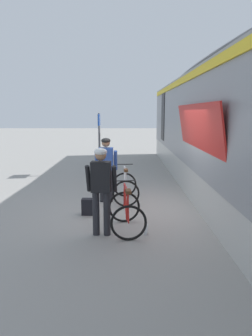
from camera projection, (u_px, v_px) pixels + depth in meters
ground_plane at (146, 209)px, 7.89m from camera, size 80.00×80.00×0.00m
cyclist_near_in_blue at (107, 164)px, 8.41m from camera, size 0.61×0.31×1.76m
cyclist_far_in_dark at (102, 184)px, 6.08m from camera, size 0.63×0.34×1.76m
bicycle_near_white at (126, 187)px, 8.54m from camera, size 0.76×1.10×0.99m
bicycle_far_red at (127, 212)px, 6.41m from camera, size 0.80×1.13×0.99m
backpack_on_platform at (88, 207)px, 7.45m from camera, size 0.29×0.19×0.40m
water_bottle_near_the_bikes at (147, 229)px, 6.27m from camera, size 0.07×0.07×0.22m
platform_sign_post at (100, 133)px, 12.07m from camera, size 0.08×0.70×2.40m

